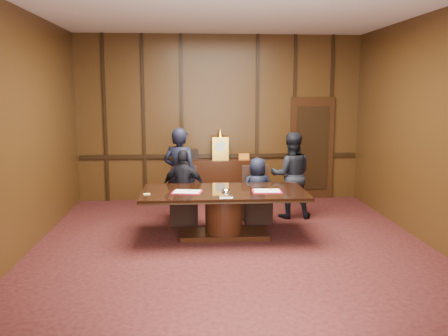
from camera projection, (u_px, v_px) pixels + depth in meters
name	position (u px, v px, depth m)	size (l,w,h in m)	color
room	(238.00, 134.00, 6.78)	(7.00, 7.04, 3.50)	black
sideboard	(220.00, 179.00, 10.05)	(1.60, 0.45, 1.54)	black
conference_table	(224.00, 206.00, 7.58)	(2.62, 1.32, 0.76)	black
folder_left	(187.00, 192.00, 7.40)	(0.51, 0.41, 0.02)	maroon
folder_right	(267.00, 191.00, 7.46)	(0.48, 0.35, 0.02)	maroon
inkstand	(226.00, 193.00, 7.09)	(0.20, 0.14, 0.12)	white
notepad	(147.00, 194.00, 7.25)	(0.10, 0.07, 0.01)	#D1D367
chair_left	(184.00, 207.00, 8.44)	(0.49, 0.49, 0.99)	black
chair_right	(257.00, 205.00, 8.52)	(0.51, 0.51, 0.99)	black
signatory_left	(184.00, 187.00, 8.30)	(0.77, 0.32, 1.32)	black
signatory_right	(257.00, 190.00, 8.40)	(0.57, 0.37, 1.18)	black
witness_left	(180.00, 174.00, 8.52)	(0.62, 0.40, 1.69)	black
witness_right	(291.00, 175.00, 8.73)	(0.77, 0.60, 1.59)	black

